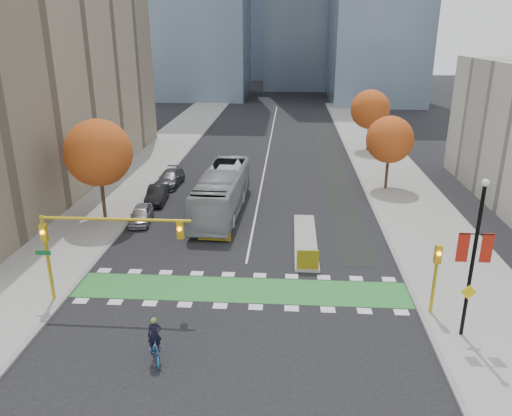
# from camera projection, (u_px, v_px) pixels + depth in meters

# --- Properties ---
(ground) EXTENTS (300.00, 300.00, 0.00)m
(ground) POSITION_uv_depth(u_px,v_px,m) (239.00, 303.00, 28.21)
(ground) COLOR black
(ground) RESTS_ON ground
(sidewalk_west) EXTENTS (7.00, 120.00, 0.15)m
(sidewalk_west) POSITION_uv_depth(u_px,v_px,m) (120.00, 189.00, 47.82)
(sidewalk_west) COLOR gray
(sidewalk_west) RESTS_ON ground
(sidewalk_east) EXTENTS (7.00, 120.00, 0.15)m
(sidewalk_east) POSITION_uv_depth(u_px,v_px,m) (405.00, 195.00, 46.09)
(sidewalk_east) COLOR gray
(sidewalk_east) RESTS_ON ground
(curb_west) EXTENTS (0.30, 120.00, 0.16)m
(curb_west) POSITION_uv_depth(u_px,v_px,m) (156.00, 190.00, 47.59)
(curb_west) COLOR gray
(curb_west) RESTS_ON ground
(curb_east) EXTENTS (0.30, 120.00, 0.16)m
(curb_east) POSITION_uv_depth(u_px,v_px,m) (367.00, 195.00, 46.32)
(curb_east) COLOR gray
(curb_east) RESTS_ON ground
(bike_crossing) EXTENTS (20.00, 3.00, 0.01)m
(bike_crossing) POSITION_uv_depth(u_px,v_px,m) (241.00, 290.00, 29.62)
(bike_crossing) COLOR #287C2F
(bike_crossing) RESTS_ON ground
(centre_line) EXTENTS (0.15, 70.00, 0.01)m
(centre_line) POSITION_uv_depth(u_px,v_px,m) (269.00, 146.00, 65.75)
(centre_line) COLOR silver
(centre_line) RESTS_ON ground
(bike_lane_paint) EXTENTS (2.50, 50.00, 0.01)m
(bike_lane_paint) POSITION_uv_depth(u_px,v_px,m) (332.00, 167.00, 55.88)
(bike_lane_paint) COLOR black
(bike_lane_paint) RESTS_ON ground
(median_island) EXTENTS (1.60, 10.00, 0.16)m
(median_island) POSITION_uv_depth(u_px,v_px,m) (305.00, 240.00, 36.37)
(median_island) COLOR gray
(median_island) RESTS_ON ground
(hazard_board) EXTENTS (1.40, 0.12, 1.30)m
(hazard_board) POSITION_uv_depth(u_px,v_px,m) (308.00, 260.00, 31.63)
(hazard_board) COLOR yellow
(hazard_board) RESTS_ON median_island
(building_west) EXTENTS (16.00, 44.00, 25.00)m
(building_west) POSITION_uv_depth(u_px,v_px,m) (3.00, 53.00, 46.15)
(building_west) COLOR gray
(building_west) RESTS_ON ground
(tree_west) EXTENTS (5.20, 5.20, 8.22)m
(tree_west) POSITION_uv_depth(u_px,v_px,m) (98.00, 153.00, 38.33)
(tree_west) COLOR #332114
(tree_west) RESTS_ON ground
(tree_east_near) EXTENTS (4.40, 4.40, 7.08)m
(tree_east_near) POSITION_uv_depth(u_px,v_px,m) (390.00, 140.00, 46.44)
(tree_east_near) COLOR #332114
(tree_east_near) RESTS_ON ground
(tree_east_far) EXTENTS (4.80, 4.80, 7.65)m
(tree_east_far) POSITION_uv_depth(u_px,v_px,m) (370.00, 109.00, 61.30)
(tree_east_far) COLOR #332114
(tree_east_far) RESTS_ON ground
(traffic_signal_west) EXTENTS (8.53, 0.56, 5.20)m
(traffic_signal_west) POSITION_uv_depth(u_px,v_px,m) (90.00, 237.00, 26.87)
(traffic_signal_west) COLOR #BF9914
(traffic_signal_west) RESTS_ON ground
(traffic_signal_east) EXTENTS (0.35, 0.43, 4.10)m
(traffic_signal_east) POSITION_uv_depth(u_px,v_px,m) (436.00, 269.00, 26.14)
(traffic_signal_east) COLOR #BF9914
(traffic_signal_east) RESTS_ON ground
(banner_lamppost) EXTENTS (1.65, 0.36, 8.28)m
(banner_lamppost) POSITION_uv_depth(u_px,v_px,m) (474.00, 253.00, 23.56)
(banner_lamppost) COLOR black
(banner_lamppost) RESTS_ON ground
(cyclist) EXTENTS (1.43, 2.11, 2.31)m
(cyclist) POSITION_uv_depth(u_px,v_px,m) (155.00, 346.00, 23.06)
(cyclist) COLOR #1F528E
(cyclist) RESTS_ON ground
(bus) EXTENTS (3.59, 13.22, 3.65)m
(bus) POSITION_uv_depth(u_px,v_px,m) (222.00, 192.00, 41.52)
(bus) COLOR #9B9FA2
(bus) RESTS_ON ground
(parked_car_a) EXTENTS (2.05, 4.15, 1.36)m
(parked_car_a) POSITION_uv_depth(u_px,v_px,m) (141.00, 214.00, 39.68)
(parked_car_a) COLOR #A6A6AC
(parked_car_a) RESTS_ON ground
(parked_car_b) EXTENTS (1.82, 4.47, 1.44)m
(parked_car_b) POSITION_uv_depth(u_px,v_px,m) (157.00, 194.00, 44.36)
(parked_car_b) COLOR black
(parked_car_b) RESTS_ON ground
(parked_car_c) EXTENTS (2.32, 5.17, 1.47)m
(parked_car_c) POSITION_uv_depth(u_px,v_px,m) (170.00, 178.00, 49.05)
(parked_car_c) COLOR #4E4E53
(parked_car_c) RESTS_ON ground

